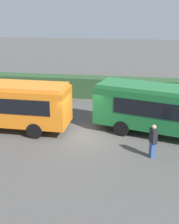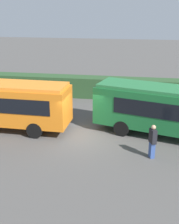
# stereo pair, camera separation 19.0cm
# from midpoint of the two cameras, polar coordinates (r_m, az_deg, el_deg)

# --- Properties ---
(ground_plane) EXTENTS (114.60, 114.60, 0.00)m
(ground_plane) POSITION_cam_midpoint_polar(r_m,az_deg,el_deg) (18.67, -1.25, -4.86)
(ground_plane) COLOR #514F4C
(bus_green) EXTENTS (10.55, 5.09, 3.13)m
(bus_green) POSITION_cam_midpoint_polar(r_m,az_deg,el_deg) (18.73, 16.95, 0.30)
(bus_green) COLOR #19602D
(bus_green) RESTS_ON ground_plane
(person_right) EXTENTS (0.43, 0.55, 1.89)m
(person_right) POSITION_cam_midpoint_polar(r_m,az_deg,el_deg) (16.26, 12.27, -5.37)
(person_right) COLOR #334C8C
(person_right) RESTS_ON ground_plane
(hedge_row) EXTENTS (69.30, 1.57, 1.79)m
(hedge_row) POSITION_cam_midpoint_polar(r_m,az_deg,el_deg) (26.54, 2.25, 4.72)
(hedge_row) COLOR #2A4C29
(hedge_row) RESTS_ON ground_plane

